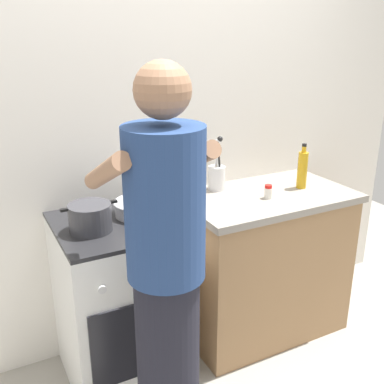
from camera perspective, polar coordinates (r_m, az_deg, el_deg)
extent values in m
plane|color=gray|center=(2.75, 0.25, -21.02)|extent=(6.00, 6.00, 0.00)
cube|color=silver|center=(2.68, -0.92, 7.98)|extent=(3.20, 0.10, 2.50)
cube|color=#99724C|center=(2.85, 8.77, -9.09)|extent=(0.96, 0.56, 0.86)
cube|color=gray|center=(2.67, 9.26, -0.57)|extent=(1.00, 0.60, 0.04)
cube|color=white|center=(2.49, -8.77, -13.50)|extent=(0.60, 0.60, 0.88)
cube|color=#232326|center=(2.27, -9.35, -3.95)|extent=(0.60, 0.60, 0.02)
cube|color=black|center=(2.26, -6.06, -17.78)|extent=(0.51, 0.01, 0.40)
cylinder|color=silver|center=(2.03, -11.14, -11.89)|extent=(0.04, 0.01, 0.04)
cylinder|color=silver|center=(2.08, -6.31, -10.83)|extent=(0.04, 0.01, 0.04)
cylinder|color=silver|center=(2.14, -1.76, -9.76)|extent=(0.04, 0.01, 0.04)
cylinder|color=#38383D|center=(2.17, -12.60, -3.15)|extent=(0.20, 0.20, 0.13)
cube|color=black|center=(2.13, -15.69, -2.17)|extent=(0.04, 0.02, 0.01)
cube|color=black|center=(2.18, -9.81, -1.18)|extent=(0.04, 0.02, 0.01)
cylinder|color=#B7B7BC|center=(2.34, -6.48, -1.96)|extent=(0.26, 0.26, 0.07)
torus|color=#B7B7BC|center=(2.32, -6.51, -1.25)|extent=(0.27, 0.27, 0.01)
cylinder|color=silver|center=(2.68, 3.09, 1.77)|extent=(0.10, 0.10, 0.14)
cylinder|color=#9E7547|center=(2.66, 3.17, 3.19)|extent=(0.02, 0.03, 0.23)
sphere|color=#9E7547|center=(2.63, 3.22, 5.81)|extent=(0.03, 0.03, 0.03)
cylinder|color=white|center=(2.65, 3.23, 3.35)|extent=(0.03, 0.02, 0.26)
sphere|color=white|center=(2.61, 3.29, 6.36)|extent=(0.03, 0.03, 0.03)
cylinder|color=black|center=(2.65, 3.45, 3.46)|extent=(0.06, 0.05, 0.28)
sphere|color=black|center=(2.61, 3.52, 6.63)|extent=(0.03, 0.03, 0.03)
cylinder|color=silver|center=(2.67, 2.99, 3.33)|extent=(0.07, 0.02, 0.24)
sphere|color=silver|center=(2.63, 3.04, 6.09)|extent=(0.03, 0.03, 0.03)
cylinder|color=silver|center=(2.58, 9.49, -0.13)|extent=(0.04, 0.04, 0.06)
cylinder|color=red|center=(2.57, 9.54, 0.69)|extent=(0.04, 0.04, 0.02)
cylinder|color=gold|center=(2.77, 13.62, 2.66)|extent=(0.06, 0.06, 0.22)
cylinder|color=gold|center=(2.74, 13.83, 5.20)|extent=(0.03, 0.03, 0.04)
cylinder|color=black|center=(2.73, 13.87, 5.72)|extent=(0.03, 0.03, 0.02)
cylinder|color=black|center=(2.05, -2.97, -21.30)|extent=(0.26, 0.26, 0.90)
cylinder|color=navy|center=(1.66, -3.41, -1.58)|extent=(0.30, 0.30, 0.58)
sphere|color=#A07254|center=(1.56, -3.72, 12.62)|extent=(0.20, 0.20, 0.20)
cylinder|color=#A07254|center=(1.69, -10.71, 2.48)|extent=(0.07, 0.41, 0.24)
cylinder|color=#A07254|center=(1.81, -0.40, 3.97)|extent=(0.07, 0.41, 0.24)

